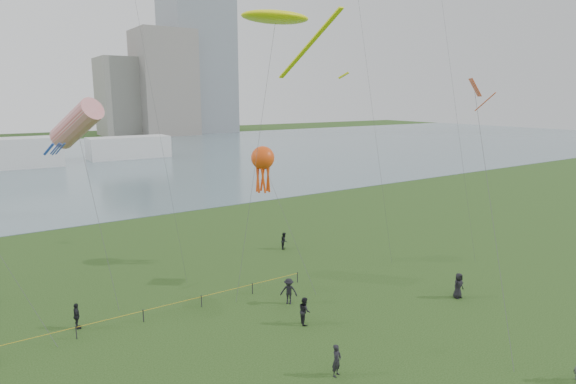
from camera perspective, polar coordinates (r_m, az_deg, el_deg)
ground_plane at (r=27.34m, az=12.49°, el=-20.26°), size 400.00×400.00×0.00m
lake at (r=117.95m, az=-25.08°, el=3.30°), size 400.00×120.00×0.08m
building_mid at (r=188.79m, az=-14.45°, el=12.37°), size 20.00×20.00×38.00m
building_low at (r=190.30m, az=-19.03°, el=10.60°), size 16.00×18.00×28.00m
pavilion_left at (r=111.51m, az=-30.90°, el=3.91°), size 22.00×8.00×6.00m
pavilion_right at (r=118.61m, az=-18.33°, el=5.03°), size 18.00×7.00×5.00m
fence at (r=32.02m, az=-27.68°, el=-15.29°), size 24.07×0.07×1.05m
spectator_a at (r=31.31m, az=1.98°, el=-13.87°), size 0.93×1.04×1.77m
spectator_b at (r=34.03m, az=0.09°, el=-11.67°), size 1.34×1.31×1.84m
spectator_c at (r=33.41m, az=-23.76°, el=-13.31°), size 0.46×0.99×1.66m
spectator_d at (r=37.03m, az=19.54°, el=-10.40°), size 0.91×0.60×1.84m
spectator_f at (r=26.30m, az=5.79°, el=-19.23°), size 0.73×0.62×1.72m
spectator_g at (r=45.63m, az=-0.44°, el=-5.80°), size 0.97×0.98×1.60m
kite_stingray at (r=38.05m, az=-1.42°, el=19.93°), size 8.44×10.22×20.41m
kite_windsock at (r=38.06m, az=-23.77°, el=7.38°), size 4.24×8.47×14.14m
kite_octopus at (r=40.10m, az=-3.01°, el=3.92°), size 1.95×9.01×10.15m
kite_delta at (r=36.83m, az=21.52°, el=10.33°), size 8.69×10.05×15.46m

